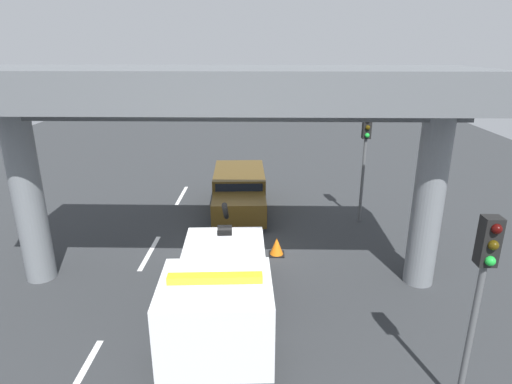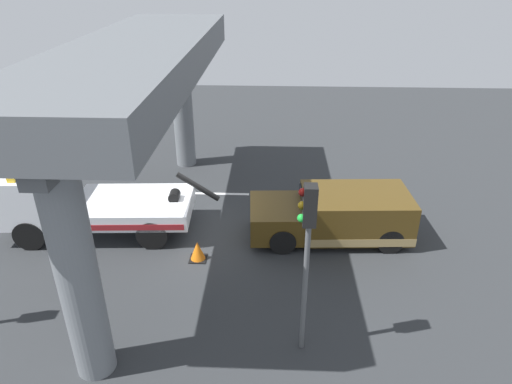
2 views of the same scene
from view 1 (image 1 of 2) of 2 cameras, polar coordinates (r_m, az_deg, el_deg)
ground_plane at (r=15.01m, az=-3.18°, el=-8.35°), size 60.00×40.00×0.10m
lane_stripe_west at (r=20.85m, az=-9.88°, el=-0.44°), size 2.60×0.16×0.01m
lane_stripe_mid at (r=15.46m, az=-13.99°, el=-7.84°), size 2.60×0.16×0.01m
lane_stripe_east at (r=10.75m, az=-22.63°, el=-22.17°), size 2.60×0.16×0.01m
tow_truck_white at (r=10.63m, az=-4.83°, el=-13.07°), size 7.31×2.70×2.46m
towed_van_green at (r=18.72m, az=-2.25°, el=0.09°), size 5.30×2.45×1.58m
overpass_structure at (r=11.73m, az=-4.29°, el=11.63°), size 3.60×13.60×6.29m
traffic_light_near at (r=17.13m, az=14.39°, el=6.02°), size 0.39×0.32×4.34m
traffic_light_far at (r=8.71m, az=28.02°, el=-9.71°), size 0.39×0.32×4.07m
traffic_cone_orange at (r=14.77m, az=2.77°, el=-7.30°), size 0.53×0.53×0.63m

